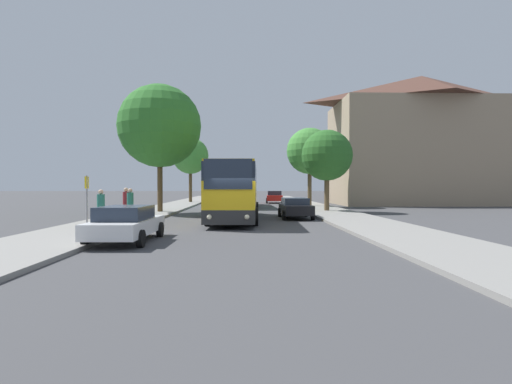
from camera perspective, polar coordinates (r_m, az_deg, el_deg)
ground_plane at (r=19.83m, az=-2.54°, el=-5.30°), size 300.00×300.00×0.00m
sidewalk_left at (r=21.13m, az=-21.95°, el=-4.78°), size 4.00×120.00×0.15m
sidewalk_right at (r=20.91m, az=17.09°, el=-4.81°), size 4.00×120.00×0.15m
building_right_background at (r=50.33m, az=22.53°, el=6.84°), size 19.59×10.68×14.86m
bus_front at (r=24.75m, az=-2.99°, el=0.19°), size 3.13×11.91×3.44m
bus_middle at (r=41.19m, az=-2.45°, el=0.42°), size 3.00×12.16×3.38m
parked_car_left_curb at (r=15.97m, az=-18.04°, el=-4.22°), size 2.13×4.68×1.37m
parked_car_right_near at (r=26.27m, az=5.64°, el=-2.21°), size 2.03×4.32×1.35m
parked_car_right_far at (r=49.83m, az=2.66°, el=-0.68°), size 2.29×4.31×1.52m
bus_stop_sign at (r=21.51m, az=-23.03°, el=-0.34°), size 0.08×0.45×2.50m
pedestrian_waiting_near at (r=23.44m, az=-17.53°, el=-1.72°), size 0.36×0.36×1.85m
pedestrian_waiting_far at (r=20.62m, az=-21.28°, el=-2.14°), size 0.36×0.36×1.81m
pedestrian_walking_back at (r=24.54m, az=-18.08°, el=-1.56°), size 0.36×0.36×1.88m
tree_left_near at (r=50.39m, az=-9.36°, el=5.10°), size 4.50×4.50×7.98m
tree_left_far at (r=32.23m, az=-13.58°, el=9.12°), size 6.41×6.41×9.84m
tree_right_near at (r=40.75m, az=7.68°, el=5.79°), size 4.65×4.65×7.83m
tree_right_mid at (r=32.89m, az=10.09°, el=5.15°), size 4.12×4.12×6.53m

